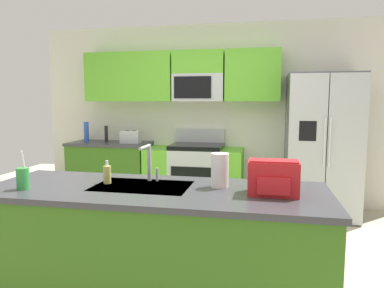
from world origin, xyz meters
TOP-DOWN VIEW (x-y plane):
  - ground_plane at (0.00, 0.00)m, footprint 9.00×9.00m
  - kitchen_wall_unit at (-0.14, 2.08)m, footprint 5.20×0.43m
  - back_counter at (-1.48, 1.80)m, footprint 1.17×0.63m
  - range_oven at (-0.21, 1.80)m, footprint 1.36×0.61m
  - refrigerator at (1.48, 1.73)m, footprint 0.90×0.76m
  - island_counter at (-0.00, -0.75)m, footprint 2.40×0.85m
  - toaster at (-1.13, 1.75)m, footprint 0.28×0.16m
  - pepper_mill at (-1.53, 1.80)m, footprint 0.05×0.05m
  - bottle_blue at (-1.85, 1.79)m, footprint 0.07×0.07m
  - sink_faucet at (-0.10, -0.56)m, footprint 0.08×0.21m
  - drink_cup_green at (-0.87, -0.96)m, footprint 0.08×0.08m
  - soap_dispenser at (-0.38, -0.68)m, footprint 0.06×0.06m
  - paper_towel_roll at (0.45, -0.62)m, footprint 0.12×0.12m
  - backpack at (0.81, -0.76)m, footprint 0.32×0.22m

SIDE VIEW (x-z plane):
  - ground_plane at x=0.00m, z-range 0.00..0.00m
  - range_oven at x=-0.21m, z-range -0.11..0.99m
  - back_counter at x=-1.48m, z-range 0.00..0.90m
  - island_counter at x=0.00m, z-range 0.00..0.90m
  - refrigerator at x=1.48m, z-range 0.00..1.85m
  - soap_dispenser at x=-0.38m, z-range 0.88..1.05m
  - drink_cup_green at x=-0.87m, z-range 0.84..1.11m
  - toaster at x=-1.13m, z-range 0.90..1.08m
  - backpack at x=0.81m, z-range 0.90..1.13m
  - paper_towel_roll at x=0.45m, z-range 0.90..1.14m
  - pepper_mill at x=-1.53m, z-range 0.90..1.14m
  - bottle_blue at x=-1.85m, z-range 0.90..1.20m
  - sink_faucet at x=-0.10m, z-range 0.93..1.21m
  - kitchen_wall_unit at x=-0.14m, z-range 0.17..2.77m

